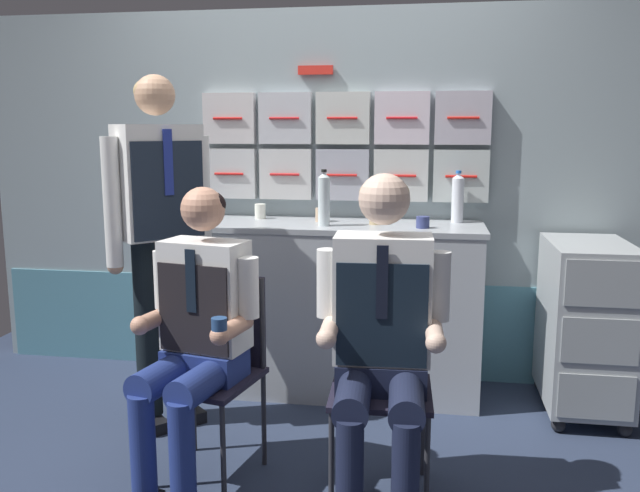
# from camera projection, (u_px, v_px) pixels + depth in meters

# --- Properties ---
(ground) EXTENTS (4.80, 4.80, 0.04)m
(ground) POSITION_uv_depth(u_px,v_px,m) (276.00, 489.00, 2.83)
(ground) COLOR #28334A
(galley_bulkhead) EXTENTS (4.20, 0.14, 2.15)m
(galley_bulkhead) POSITION_uv_depth(u_px,v_px,m) (327.00, 199.00, 3.97)
(galley_bulkhead) COLOR #90A1A6
(galley_bulkhead) RESTS_ON ground
(galley_counter) EXTENTS (1.57, 0.53, 0.96)m
(galley_counter) POSITION_uv_depth(u_px,v_px,m) (339.00, 308.00, 3.78)
(galley_counter) COLOR #B2B9BF
(galley_counter) RESTS_ON ground
(service_trolley) EXTENTS (0.40, 0.65, 0.90)m
(service_trolley) POSITION_uv_depth(u_px,v_px,m) (585.00, 323.00, 3.47)
(service_trolley) COLOR black
(service_trolley) RESTS_ON ground
(folding_chair_left) EXTENTS (0.48, 0.48, 0.85)m
(folding_chair_left) POSITION_uv_depth(u_px,v_px,m) (217.00, 352.00, 2.89)
(folding_chair_left) COLOR #2D2D33
(folding_chair_left) RESTS_ON ground
(crew_member_left) EXTENTS (0.50, 0.64, 1.25)m
(crew_member_left) POSITION_uv_depth(u_px,v_px,m) (195.00, 327.00, 2.71)
(crew_member_left) COLOR black
(crew_member_left) RESTS_ON ground
(folding_chair_right) EXTENTS (0.42, 0.42, 0.85)m
(folding_chair_right) POSITION_uv_depth(u_px,v_px,m) (382.00, 363.00, 2.76)
(folding_chair_right) COLOR #2D2D33
(folding_chair_right) RESTS_ON ground
(crew_member_right) EXTENTS (0.52, 0.65, 1.31)m
(crew_member_right) POSITION_uv_depth(u_px,v_px,m) (382.00, 327.00, 2.57)
(crew_member_right) COLOR black
(crew_member_right) RESTS_ON ground
(crew_member_standing) EXTENTS (0.43, 0.43, 1.73)m
(crew_member_standing) POSITION_uv_depth(u_px,v_px,m) (160.00, 220.00, 3.26)
(crew_member_standing) COLOR black
(crew_member_standing) RESTS_ON ground
(water_bottle_short) EXTENTS (0.07, 0.07, 0.29)m
(water_bottle_short) POSITION_uv_depth(u_px,v_px,m) (458.00, 198.00, 3.71)
(water_bottle_short) COLOR silver
(water_bottle_short) RESTS_ON galley_counter
(water_bottle_clear) EXTENTS (0.06, 0.06, 0.30)m
(water_bottle_clear) POSITION_uv_depth(u_px,v_px,m) (324.00, 199.00, 3.58)
(water_bottle_clear) COLOR silver
(water_bottle_clear) RESTS_ON galley_counter
(espresso_cup_small) EXTENTS (0.07, 0.07, 0.06)m
(espresso_cup_small) POSITION_uv_depth(u_px,v_px,m) (423.00, 222.00, 3.52)
(espresso_cup_small) COLOR navy
(espresso_cup_small) RESTS_ON galley_counter
(paper_cup_tan) EXTENTS (0.07, 0.07, 0.08)m
(paper_cup_tan) POSITION_uv_depth(u_px,v_px,m) (375.00, 217.00, 3.65)
(paper_cup_tan) COLOR tan
(paper_cup_tan) RESTS_ON galley_counter
(coffee_cup_white) EXTENTS (0.06, 0.06, 0.08)m
(coffee_cup_white) POSITION_uv_depth(u_px,v_px,m) (260.00, 211.00, 3.89)
(coffee_cup_white) COLOR white
(coffee_cup_white) RESTS_ON galley_counter
(paper_cup_blue) EXTENTS (0.08, 0.08, 0.08)m
(paper_cup_blue) POSITION_uv_depth(u_px,v_px,m) (322.00, 214.00, 3.77)
(paper_cup_blue) COLOR tan
(paper_cup_blue) RESTS_ON galley_counter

